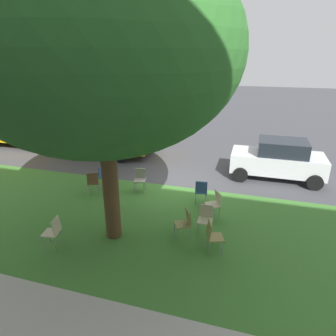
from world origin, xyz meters
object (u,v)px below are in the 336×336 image
(chair_3, at_px, (93,181))
(chair_5, at_px, (185,222))
(chair_7, at_px, (213,235))
(chair_4, at_px, (140,178))
(street_tree, at_px, (100,50))
(parked_car, at_px, (278,159))
(chair_1, at_px, (201,190))
(chair_6, at_px, (206,217))
(chair_0, at_px, (215,202))
(chair_2, at_px, (53,230))
(school_bus, at_px, (61,116))
(chair_8, at_px, (103,174))

(chair_3, relative_size, chair_5, 1.00)
(chair_7, bearing_deg, chair_4, -42.94)
(street_tree, height_order, parked_car, street_tree)
(street_tree, bearing_deg, parked_car, -128.91)
(parked_car, bearing_deg, chair_1, 50.52)
(street_tree, distance_m, chair_7, 5.29)
(chair_3, bearing_deg, chair_6, 162.85)
(chair_5, bearing_deg, parked_car, -116.86)
(chair_0, height_order, chair_2, same)
(chair_6, relative_size, school_bus, 0.08)
(chair_1, distance_m, chair_4, 2.46)
(chair_0, xyz_separation_m, chair_5, (0.65, 1.39, 0.00))
(chair_4, xyz_separation_m, chair_7, (-3.21, 2.98, 0.00))
(street_tree, distance_m, school_bus, 10.01)
(street_tree, xyz_separation_m, chair_2, (1.28, 0.96, -4.47))
(chair_4, distance_m, chair_6, 3.60)
(chair_5, relative_size, school_bus, 0.08)
(chair_0, bearing_deg, chair_3, -4.67)
(chair_8, bearing_deg, chair_2, 98.84)
(chair_4, xyz_separation_m, parked_car, (-5.06, -2.79, 0.32))
(chair_5, xyz_separation_m, school_bus, (8.42, -6.49, 1.24))
(chair_6, height_order, parked_car, parked_car)
(chair_4, bearing_deg, chair_8, 3.50)
(chair_6, xyz_separation_m, parked_car, (-2.18, -4.95, 0.32))
(chair_2, bearing_deg, chair_3, -78.68)
(chair_3, relative_size, chair_8, 1.00)
(chair_7, height_order, chair_8, same)
(street_tree, bearing_deg, chair_4, -82.98)
(chair_0, xyz_separation_m, chair_3, (4.56, -0.37, 0.00))
(chair_5, relative_size, parked_car, 0.24)
(street_tree, bearing_deg, chair_7, -179.23)
(chair_2, height_order, chair_7, same)
(chair_2, distance_m, chair_6, 4.20)
(chair_7, distance_m, parked_car, 6.07)
(chair_8, relative_size, school_bus, 0.08)
(chair_8, distance_m, school_bus, 6.20)
(chair_0, bearing_deg, chair_5, 64.93)
(chair_3, bearing_deg, chair_2, 101.32)
(chair_2, distance_m, chair_5, 3.56)
(chair_3, height_order, chair_7, same)
(street_tree, xyz_separation_m, chair_1, (-2.05, -2.61, -4.47))
(school_bus, bearing_deg, chair_0, 150.71)
(chair_8, bearing_deg, chair_1, 175.39)
(chair_2, distance_m, chair_3, 3.26)
(school_bus, bearing_deg, parked_car, 174.15)
(chair_0, bearing_deg, chair_1, -52.49)
(chair_3, distance_m, school_bus, 6.65)
(chair_1, xyz_separation_m, chair_2, (3.34, 3.57, 0.00))
(chair_3, height_order, parked_car, parked_car)
(chair_5, bearing_deg, chair_7, 153.52)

